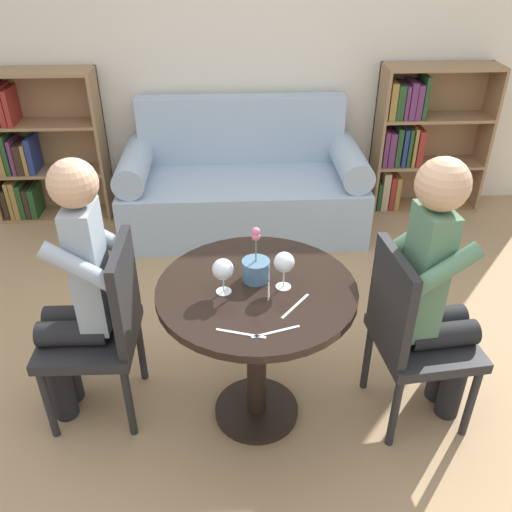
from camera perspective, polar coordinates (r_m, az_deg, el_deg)
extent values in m
plane|color=tan|center=(2.73, 0.06, -16.06)|extent=(16.00, 16.00, 0.00)
cube|color=silver|center=(4.19, -1.77, 22.71)|extent=(5.20, 0.05, 2.70)
cylinder|color=black|center=(2.24, 0.07, -3.66)|extent=(0.84, 0.84, 0.03)
cylinder|color=black|center=(2.47, 0.06, -10.36)|extent=(0.09, 0.09, 0.68)
cylinder|color=black|center=(2.72, 0.06, -15.85)|extent=(0.40, 0.40, 0.03)
cube|color=#9EB2C6|center=(4.09, -1.33, 5.61)|extent=(1.77, 0.80, 0.42)
cube|color=#9EB2C6|center=(4.21, -1.56, 13.19)|extent=(1.55, 0.16, 0.50)
cylinder|color=#9EB2C6|center=(4.01, -12.64, 9.31)|extent=(0.22, 0.72, 0.22)
cylinder|color=#9EB2C6|center=(4.05, 9.77, 9.85)|extent=(0.22, 0.72, 0.22)
cube|color=#93704C|center=(4.54, -20.79, 11.19)|extent=(0.86, 0.02, 1.13)
cube|color=#93704C|center=(4.32, -15.87, 11.02)|extent=(0.02, 0.28, 1.13)
cube|color=#93704C|center=(4.64, -19.90, 4.25)|extent=(0.81, 0.28, 0.02)
cube|color=#93704C|center=(4.49, -20.76, 8.41)|extent=(0.81, 0.28, 0.02)
cube|color=#93704C|center=(4.37, -21.69, 12.82)|extent=(0.81, 0.28, 0.02)
cube|color=#93704C|center=(4.28, -22.71, 17.46)|extent=(0.81, 0.28, 0.02)
cube|color=#332319|center=(4.71, -24.55, 5.36)|extent=(0.04, 0.23, 0.24)
cube|color=olive|center=(4.68, -24.17, 5.74)|extent=(0.03, 0.23, 0.30)
cube|color=olive|center=(4.66, -23.71, 5.78)|extent=(0.04, 0.23, 0.30)
cube|color=#234723|center=(4.65, -23.19, 5.68)|extent=(0.04, 0.23, 0.28)
cube|color=#332319|center=(4.65, -22.65, 5.52)|extent=(0.04, 0.23, 0.24)
cube|color=#234723|center=(4.63, -22.12, 5.54)|extent=(0.05, 0.23, 0.24)
cube|color=olive|center=(4.55, -25.02, 9.58)|extent=(0.05, 0.23, 0.24)
cube|color=#234723|center=(4.52, -24.51, 9.95)|extent=(0.03, 0.23, 0.30)
cube|color=#602D5B|center=(4.51, -23.96, 9.78)|extent=(0.03, 0.23, 0.26)
cube|color=#332319|center=(4.50, -23.37, 9.63)|extent=(0.05, 0.23, 0.23)
cube|color=olive|center=(4.49, -22.82, 9.70)|extent=(0.03, 0.23, 0.23)
cube|color=navy|center=(4.47, -22.37, 9.98)|extent=(0.04, 0.23, 0.27)
cube|color=maroon|center=(4.40, -24.91, 14.30)|extent=(0.04, 0.23, 0.28)
cube|color=maroon|center=(4.39, -24.34, 14.24)|extent=(0.03, 0.23, 0.25)
cube|color=#93704C|center=(4.61, 17.43, 12.08)|extent=(0.86, 0.02, 1.13)
cube|color=#93704C|center=(4.37, 12.70, 11.69)|extent=(0.02, 0.28, 1.13)
cube|color=#93704C|center=(4.65, 22.84, 11.24)|extent=(0.02, 0.28, 1.13)
cube|color=#93704C|center=(4.70, 16.83, 5.20)|extent=(0.81, 0.28, 0.02)
cube|color=#93704C|center=(4.56, 17.55, 9.34)|extent=(0.81, 0.28, 0.02)
cube|color=#93704C|center=(4.44, 18.34, 13.72)|extent=(0.81, 0.28, 0.02)
cube|color=#93704C|center=(4.34, 19.20, 18.32)|extent=(0.81, 0.28, 0.02)
cube|color=#234723|center=(4.53, 12.58, 6.57)|extent=(0.03, 0.23, 0.23)
cube|color=tan|center=(4.53, 13.20, 7.05)|extent=(0.05, 0.23, 0.31)
cube|color=maroon|center=(4.55, 13.83, 6.85)|extent=(0.04, 0.23, 0.28)
cube|color=olive|center=(4.56, 14.36, 6.82)|extent=(0.04, 0.23, 0.27)
cube|color=#602D5B|center=(4.38, 13.21, 11.21)|extent=(0.03, 0.23, 0.28)
cube|color=#602D5B|center=(4.40, 13.80, 11.14)|extent=(0.05, 0.23, 0.27)
cube|color=#234723|center=(4.41, 14.48, 11.32)|extent=(0.04, 0.23, 0.30)
cube|color=navy|center=(4.42, 15.07, 11.26)|extent=(0.03, 0.23, 0.29)
cube|color=#234723|center=(4.43, 15.55, 11.26)|extent=(0.03, 0.23, 0.30)
cube|color=olive|center=(4.44, 16.03, 11.26)|extent=(0.03, 0.23, 0.30)
cube|color=maroon|center=(4.46, 16.58, 11.13)|extent=(0.05, 0.23, 0.28)
cube|color=olive|center=(4.27, 13.93, 15.77)|extent=(0.05, 0.23, 0.27)
cube|color=#234723|center=(4.29, 14.65, 15.62)|extent=(0.05, 0.23, 0.25)
cube|color=#602D5B|center=(4.31, 15.27, 15.56)|extent=(0.03, 0.23, 0.25)
cube|color=#602D5B|center=(4.32, 15.86, 15.67)|extent=(0.05, 0.23, 0.27)
cube|color=#602D5B|center=(4.33, 16.47, 15.53)|extent=(0.04, 0.23, 0.25)
cube|color=#234723|center=(4.34, 17.08, 15.86)|extent=(0.03, 0.23, 0.31)
cylinder|color=#232326|center=(2.90, -19.08, -9.30)|extent=(0.04, 0.04, 0.40)
cylinder|color=#232326|center=(2.66, -21.03, -14.35)|extent=(0.04, 0.04, 0.40)
cylinder|color=#232326|center=(2.81, -12.03, -9.46)|extent=(0.04, 0.04, 0.40)
cylinder|color=#232326|center=(2.56, -13.22, -14.74)|extent=(0.04, 0.04, 0.40)
cube|color=#232326|center=(2.58, -17.12, -8.24)|extent=(0.43, 0.43, 0.05)
cube|color=#232326|center=(2.38, -13.65, -3.72)|extent=(0.05, 0.38, 0.45)
cylinder|color=#232326|center=(2.67, 21.67, -14.13)|extent=(0.04, 0.04, 0.40)
cylinder|color=#232326|center=(2.89, 18.38, -9.27)|extent=(0.04, 0.04, 0.40)
cylinder|color=#232326|center=(2.53, 14.38, -15.67)|extent=(0.04, 0.04, 0.40)
cylinder|color=#232326|center=(2.76, 11.64, -10.36)|extent=(0.04, 0.04, 0.40)
cube|color=#232326|center=(2.56, 17.31, -8.63)|extent=(0.46, 0.46, 0.05)
cube|color=#232326|center=(2.33, 14.06, -4.64)|extent=(0.08, 0.38, 0.45)
cylinder|color=black|center=(2.79, -19.43, -10.57)|extent=(0.11, 0.11, 0.45)
cylinder|color=black|center=(2.72, -20.03, -12.13)|extent=(0.11, 0.11, 0.45)
cylinder|color=black|center=(2.59, -18.18, -6.16)|extent=(0.30, 0.12, 0.11)
cylinder|color=black|center=(2.51, -18.77, -7.71)|extent=(0.30, 0.12, 0.11)
cube|color=#93A3B2|center=(2.35, -17.12, -1.32)|extent=(0.12, 0.20, 0.58)
cylinder|color=#93A3B2|center=(2.41, -16.79, 2.40)|extent=(0.29, 0.08, 0.23)
cylinder|color=#93A3B2|center=(2.19, -18.29, -1.11)|extent=(0.29, 0.08, 0.23)
sphere|color=tan|center=(2.17, -18.74, 7.26)|extent=(0.19, 0.19, 0.19)
cylinder|color=black|center=(2.73, 20.16, -11.97)|extent=(0.11, 0.11, 0.45)
cylinder|color=black|center=(2.79, 19.15, -10.47)|extent=(0.11, 0.11, 0.45)
cylinder|color=black|center=(2.50, 19.08, -7.86)|extent=(0.31, 0.14, 0.11)
cylinder|color=black|center=(2.58, 18.03, -6.34)|extent=(0.31, 0.14, 0.11)
cube|color=#517A5B|center=(2.32, 17.37, -1.73)|extent=(0.14, 0.21, 0.59)
cylinder|color=#517A5B|center=(2.17, 19.23, -1.48)|extent=(0.29, 0.10, 0.23)
cylinder|color=#517A5B|center=(2.37, 16.44, 2.07)|extent=(0.29, 0.10, 0.23)
sphere|color=tan|center=(2.14, 19.08, 7.15)|extent=(0.21, 0.21, 0.21)
cylinder|color=white|center=(2.21, -3.41, -3.74)|extent=(0.06, 0.06, 0.00)
cylinder|color=white|center=(2.19, -3.45, -2.94)|extent=(0.01, 0.01, 0.07)
sphere|color=white|center=(2.15, -3.51, -1.40)|extent=(0.09, 0.09, 0.09)
cylinder|color=white|center=(2.23, 2.90, -3.24)|extent=(0.06, 0.06, 0.00)
cylinder|color=white|center=(2.21, 2.93, -2.31)|extent=(0.01, 0.01, 0.08)
sphere|color=white|center=(2.17, 2.98, -0.65)|extent=(0.08, 0.08, 0.08)
sphere|color=maroon|center=(2.17, 2.97, -0.88)|extent=(0.06, 0.06, 0.06)
cylinder|color=slate|center=(2.25, 0.02, -1.50)|extent=(0.12, 0.12, 0.09)
cylinder|color=#4C7A42|center=(2.19, 0.01, 1.01)|extent=(0.01, 0.01, 0.14)
sphere|color=#D16684|center=(2.16, 0.01, 2.59)|extent=(0.04, 0.04, 0.04)
cylinder|color=#4C7A42|center=(2.20, -0.01, 0.81)|extent=(0.01, 0.00, 0.12)
sphere|color=#D16684|center=(2.17, -0.01, 2.15)|extent=(0.04, 0.04, 0.04)
cylinder|color=#4C7A42|center=(2.19, -0.08, 0.73)|extent=(0.01, 0.01, 0.12)
sphere|color=#D16684|center=(2.16, -0.08, 2.06)|extent=(0.04, 0.04, 0.04)
cube|color=silver|center=(2.01, 2.09, -7.96)|extent=(0.18, 0.07, 0.00)
cube|color=silver|center=(2.13, 4.16, -5.27)|extent=(0.13, 0.15, 0.00)
cube|color=silver|center=(2.00, -1.61, -8.15)|extent=(0.18, 0.07, 0.00)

